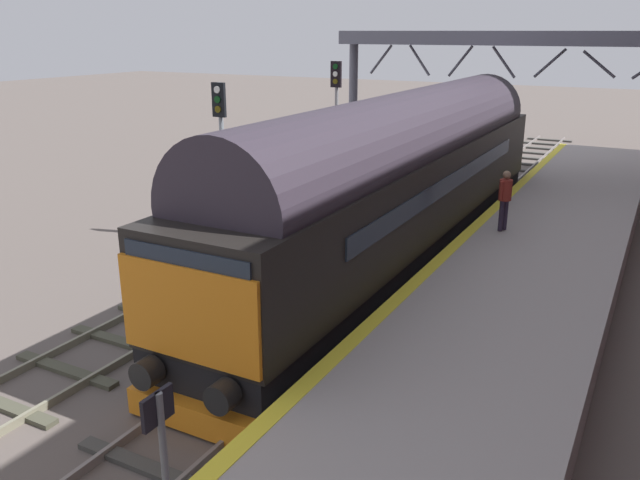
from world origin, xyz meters
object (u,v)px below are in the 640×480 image
(diesel_locomotive, at_px, (403,176))
(signal_post_mid, at_px, (222,141))
(signal_post_far, at_px, (336,109))
(waiting_passenger, at_px, (505,195))
(platform_number_sign, at_px, (162,440))

(diesel_locomotive, relative_size, signal_post_mid, 3.86)
(signal_post_far, height_order, waiting_passenger, signal_post_far)
(diesel_locomotive, distance_m, platform_number_sign, 11.93)
(diesel_locomotive, xyz_separation_m, signal_post_far, (-5.57, 7.04, 0.74))
(diesel_locomotive, xyz_separation_m, platform_number_sign, (1.95, -11.76, -0.33))
(signal_post_far, relative_size, waiting_passenger, 3.09)
(diesel_locomotive, relative_size, signal_post_far, 3.62)
(diesel_locomotive, distance_m, signal_post_mid, 5.62)
(diesel_locomotive, height_order, signal_post_mid, signal_post_mid)
(signal_post_far, xyz_separation_m, waiting_passenger, (8.07, -5.88, -1.23))
(signal_post_mid, bearing_deg, diesel_locomotive, 5.15)
(signal_post_mid, bearing_deg, platform_number_sign, -56.24)
(diesel_locomotive, height_order, waiting_passenger, diesel_locomotive)
(signal_post_far, distance_m, waiting_passenger, 10.06)
(signal_post_far, bearing_deg, platform_number_sign, -68.18)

